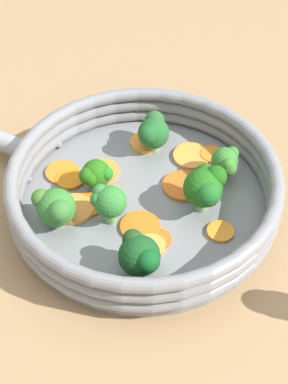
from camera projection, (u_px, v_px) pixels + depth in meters
ground_plane at (144, 210)px, 0.72m from camera, size 4.00×4.00×0.00m
skillet at (144, 205)px, 0.72m from camera, size 0.28×0.28×0.01m
skillet_rim_wall at (144, 187)px, 0.69m from camera, size 0.30×0.30×0.05m
skillet_rivet_left at (59, 145)px, 0.77m from camera, size 0.01×0.01×0.01m
skillet_rivet_right at (28, 179)px, 0.73m from camera, size 0.01×0.01×0.01m
carrot_slice_0 at (192, 156)px, 0.76m from camera, size 0.06×0.06×0.00m
carrot_slice_1 at (145, 143)px, 0.77m from camera, size 0.05×0.05×0.01m
carrot_slice_2 at (183, 186)px, 0.72m from camera, size 0.06×0.06×0.00m
carrot_slice_3 at (140, 227)px, 0.68m from camera, size 0.06×0.06×0.00m
carrot_slice_4 at (102, 171)px, 0.74m from camera, size 0.04×0.04×0.00m
carrot_slice_5 at (74, 209)px, 0.70m from camera, size 0.04×0.04×0.00m
carrot_slice_6 at (70, 179)px, 0.73m from camera, size 0.05×0.05×0.00m
carrot_slice_7 at (109, 195)px, 0.72m from camera, size 0.04×0.04×0.01m
carrot_slice_8 at (86, 205)px, 0.71m from camera, size 0.05×0.05×0.00m
carrot_slice_9 at (160, 239)px, 0.67m from camera, size 0.04×0.04×0.00m
carrot_slice_10 at (62, 172)px, 0.74m from camera, size 0.05×0.05×0.00m
carrot_slice_11 at (212, 155)px, 0.76m from camera, size 0.04×0.04×0.01m
carrot_slice_12 at (220, 232)px, 0.68m from camera, size 0.04×0.04×0.00m
carrot_slice_13 at (151, 246)px, 0.67m from camera, size 0.04×0.04×0.00m
broccoli_floret_0 at (108, 201)px, 0.67m from camera, size 0.04×0.04×0.05m
broccoli_floret_1 at (95, 175)px, 0.71m from camera, size 0.03×0.04×0.04m
broccoli_floret_2 at (152, 132)px, 0.75m from camera, size 0.05×0.04×0.05m
broccoli_floret_3 at (140, 255)px, 0.62m from camera, size 0.05×0.04×0.05m
broccoli_floret_4 at (205, 187)px, 0.68m from camera, size 0.05×0.05×0.06m
broccoli_floret_5 at (55, 208)px, 0.67m from camera, size 0.05×0.04×0.05m
broccoli_floret_6 at (226, 162)px, 0.72m from camera, size 0.04×0.03×0.04m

